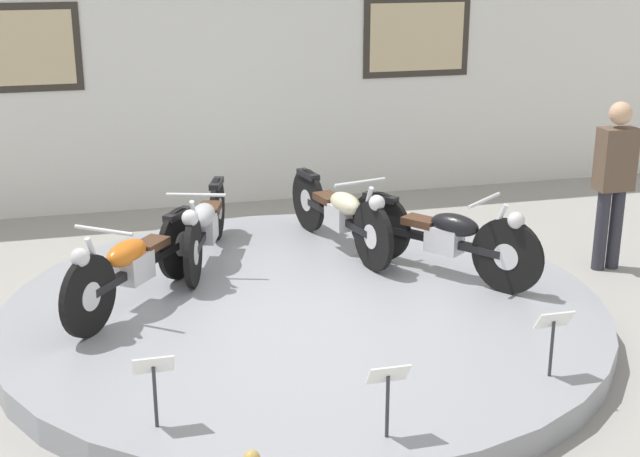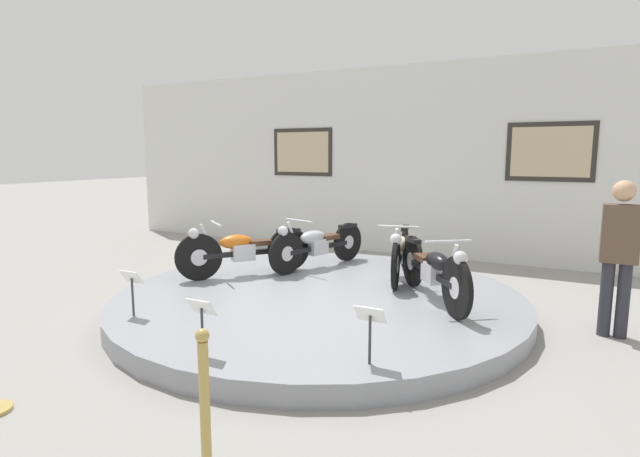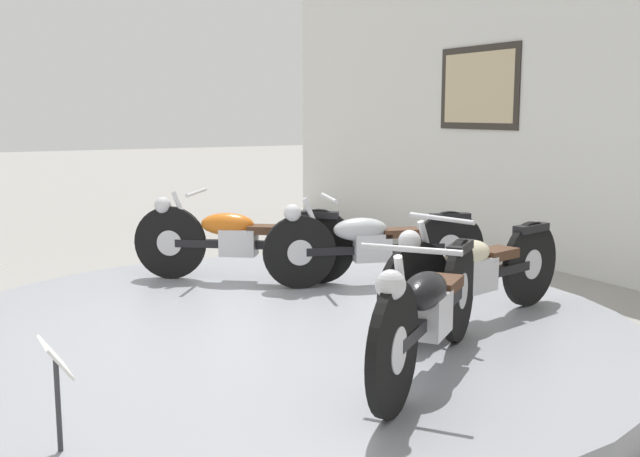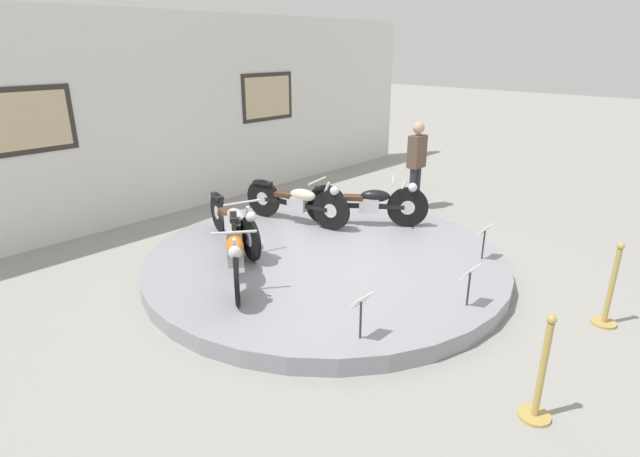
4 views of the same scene
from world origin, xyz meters
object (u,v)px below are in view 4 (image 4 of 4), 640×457
motorcycle_black (369,202)px  info_placard_front_centre (470,277)px  info_placard_front_right (485,234)px  motorcycle_silver (234,221)px  stanchion_post_right_of_entry (609,298)px  visitor_standing (416,160)px  stanchion_post_left_of_entry (540,385)px  info_placard_front_left (361,307)px  motorcycle_cream (298,201)px  motorcycle_orange (235,251)px

motorcycle_black → info_placard_front_centre: (-1.39, -2.52, -0.03)m
info_placard_front_right → motorcycle_silver: bearing=124.7°
motorcycle_black → stanchion_post_right_of_entry: motorcycle_black is taller
info_placard_front_centre → motorcycle_silver: bearing=101.0°
visitor_standing → stanchion_post_left_of_entry: visitor_standing is taller
info_placard_front_centre → stanchion_post_right_of_entry: bearing=-48.9°
motorcycle_silver → info_placard_front_centre: size_ratio=3.72×
motorcycle_black → info_placard_front_centre: size_ratio=3.22×
motorcycle_black → info_placard_front_left: 3.44m
info_placard_front_left → visitor_standing: visitor_standing is taller
motorcycle_silver → info_placard_front_right: 3.62m
motorcycle_silver → info_placard_front_centre: (0.67, -3.46, -0.01)m
motorcycle_cream → info_placard_front_right: bearing=-76.5°
motorcycle_cream → motorcycle_orange: bearing=-155.4°
motorcycle_silver → motorcycle_black: (2.06, -0.94, 0.02)m
motorcycle_orange → motorcycle_black: (2.78, 0.00, 0.01)m
motorcycle_silver → motorcycle_orange: bearing=-127.3°
info_placard_front_left → visitor_standing: 5.25m
motorcycle_orange → info_placard_front_left: size_ratio=3.19×
motorcycle_black → info_placard_front_centre: 2.88m
visitor_standing → stanchion_post_right_of_entry: visitor_standing is taller
stanchion_post_left_of_entry → motorcycle_orange: bearing=95.0°
visitor_standing → stanchion_post_left_of_entry: size_ratio=1.66×
motorcycle_black → stanchion_post_right_of_entry: (-0.33, -3.74, -0.27)m
motorcycle_black → visitor_standing: size_ratio=0.97×
motorcycle_orange → motorcycle_black: size_ratio=0.99×
info_placard_front_centre → stanchion_post_right_of_entry: (1.06, -1.22, -0.24)m
info_placard_front_centre → motorcycle_cream: bearing=79.0°
stanchion_post_left_of_entry → info_placard_front_right: bearing=34.8°
motorcycle_black → visitor_standing: visitor_standing is taller
motorcycle_silver → motorcycle_black: motorcycle_black is taller
stanchion_post_left_of_entry → motorcycle_cream: bearing=69.7°
visitor_standing → stanchion_post_right_of_entry: 4.67m
motorcycle_black → motorcycle_cream: bearing=127.4°
visitor_standing → stanchion_post_right_of_entry: size_ratio=1.66×
motorcycle_cream → info_placard_front_left: 3.62m
motorcycle_orange → stanchion_post_right_of_entry: (2.45, -3.73, -0.27)m
motorcycle_cream → info_placard_front_left: bearing=-124.6°
motorcycle_orange → stanchion_post_right_of_entry: stanchion_post_right_of_entry is taller
motorcycle_silver → stanchion_post_left_of_entry: bearing=-94.8°
info_placard_front_right → stanchion_post_left_of_entry: 2.99m
motorcycle_orange → motorcycle_black: 2.78m
motorcycle_orange → stanchion_post_left_of_entry: 3.76m
info_placard_front_left → info_placard_front_centre: size_ratio=1.00×
motorcycle_silver → stanchion_post_left_of_entry: size_ratio=1.86×
motorcycle_cream → stanchion_post_left_of_entry: bearing=-110.3°
info_placard_front_centre → stanchion_post_left_of_entry: size_ratio=0.50×
info_placard_front_centre → motorcycle_black: bearing=61.1°
motorcycle_silver → info_placard_front_centre: motorcycle_silver is taller
info_placard_front_left → info_placard_front_right: size_ratio=1.00×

